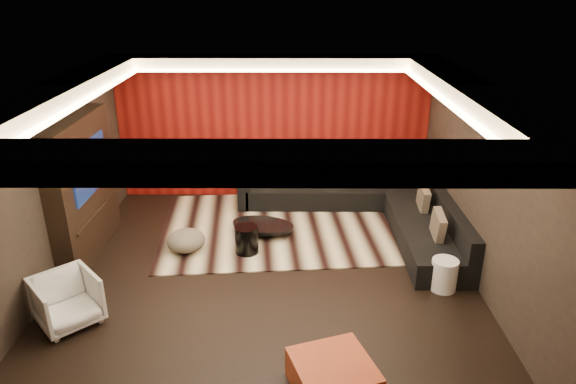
{
  "coord_description": "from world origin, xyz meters",
  "views": [
    {
      "loc": [
        0.33,
        -6.66,
        4.08
      ],
      "look_at": [
        0.3,
        0.6,
        1.05
      ],
      "focal_mm": 32.0,
      "sensor_mm": 36.0,
      "label": 1
    }
  ],
  "objects_px": {
    "drum_stool": "(247,239)",
    "orange_ottoman": "(333,377)",
    "white_side_table": "(444,275)",
    "sectional_sofa": "(367,205)",
    "armchair": "(67,301)",
    "coffee_table": "(263,228)"
  },
  "relations": [
    {
      "from": "orange_ottoman",
      "to": "armchair",
      "type": "xyz_separation_m",
      "value": [
        -3.27,
        1.15,
        0.15
      ]
    },
    {
      "from": "white_side_table",
      "to": "orange_ottoman",
      "type": "distance_m",
      "value": 2.6
    },
    {
      "from": "orange_ottoman",
      "to": "drum_stool",
      "type": "bearing_deg",
      "value": 111.15
    },
    {
      "from": "white_side_table",
      "to": "sectional_sofa",
      "type": "xyz_separation_m",
      "value": [
        -0.77,
        2.31,
        0.03
      ]
    },
    {
      "from": "drum_stool",
      "to": "orange_ottoman",
      "type": "bearing_deg",
      "value": -68.85
    },
    {
      "from": "coffee_table",
      "to": "white_side_table",
      "type": "relative_size",
      "value": 2.35
    },
    {
      "from": "white_side_table",
      "to": "sectional_sofa",
      "type": "bearing_deg",
      "value": 108.33
    },
    {
      "from": "white_side_table",
      "to": "drum_stool",
      "type": "bearing_deg",
      "value": 160.41
    },
    {
      "from": "armchair",
      "to": "sectional_sofa",
      "type": "height_order",
      "value": "sectional_sofa"
    },
    {
      "from": "drum_stool",
      "to": "sectional_sofa",
      "type": "distance_m",
      "value": 2.46
    },
    {
      "from": "coffee_table",
      "to": "sectional_sofa",
      "type": "height_order",
      "value": "sectional_sofa"
    },
    {
      "from": "drum_stool",
      "to": "white_side_table",
      "type": "bearing_deg",
      "value": -19.59
    },
    {
      "from": "drum_stool",
      "to": "sectional_sofa",
      "type": "bearing_deg",
      "value": 31.72
    },
    {
      "from": "white_side_table",
      "to": "sectional_sofa",
      "type": "relative_size",
      "value": 0.13
    },
    {
      "from": "drum_stool",
      "to": "orange_ottoman",
      "type": "xyz_separation_m",
      "value": [
        1.15,
        -2.97,
        -0.06
      ]
    },
    {
      "from": "coffee_table",
      "to": "orange_ottoman",
      "type": "xyz_separation_m",
      "value": [
        0.92,
        -3.62,
        0.07
      ]
    },
    {
      "from": "armchair",
      "to": "drum_stool",
      "type": "bearing_deg",
      "value": -1.97
    },
    {
      "from": "drum_stool",
      "to": "orange_ottoman",
      "type": "relative_size",
      "value": 0.55
    },
    {
      "from": "armchair",
      "to": "sectional_sofa",
      "type": "xyz_separation_m",
      "value": [
        4.21,
        3.11,
        -0.07
      ]
    },
    {
      "from": "white_side_table",
      "to": "coffee_table",
      "type": "bearing_deg",
      "value": 147.66
    },
    {
      "from": "white_side_table",
      "to": "orange_ottoman",
      "type": "bearing_deg",
      "value": -131.15
    },
    {
      "from": "coffee_table",
      "to": "orange_ottoman",
      "type": "bearing_deg",
      "value": -75.69
    }
  ]
}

